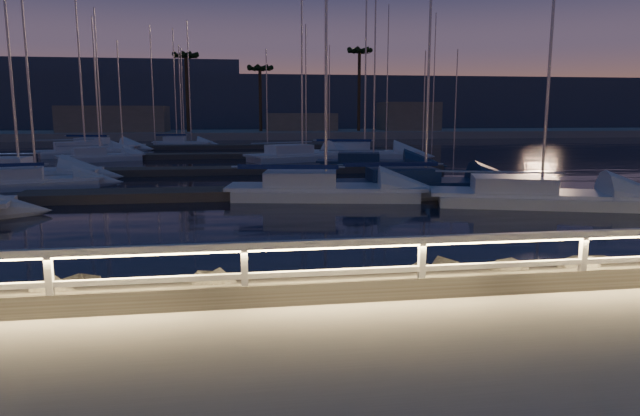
# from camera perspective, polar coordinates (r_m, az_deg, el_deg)

# --- Properties ---
(ground) EXTENTS (400.00, 400.00, 0.00)m
(ground) POSITION_cam_1_polar(r_m,az_deg,el_deg) (9.82, 4.43, -9.09)
(ground) COLOR gray
(ground) RESTS_ON ground
(harbor_water) EXTENTS (400.00, 440.00, 0.60)m
(harbor_water) POSITION_cam_1_polar(r_m,az_deg,el_deg) (40.53, -5.70, 3.76)
(harbor_water) COLOR black
(harbor_water) RESTS_ON ground
(guard_rail) EXTENTS (44.11, 0.12, 1.06)m
(guard_rail) POSITION_cam_1_polar(r_m,az_deg,el_deg) (9.58, 4.09, -4.72)
(guard_rail) COLOR silver
(guard_rail) RESTS_ON ground
(riprap) EXTENTS (39.12, 3.20, 1.47)m
(riprap) POSITION_cam_1_polar(r_m,az_deg,el_deg) (11.10, -3.73, -8.02)
(riprap) COLOR #615D53
(riprap) RESTS_ON ground
(floating_docks) EXTENTS (22.00, 36.00, 0.40)m
(floating_docks) POSITION_cam_1_polar(r_m,az_deg,el_deg) (41.75, -5.81, 4.71)
(floating_docks) COLOR #5D544D
(floating_docks) RESTS_ON ground
(far_shore) EXTENTS (160.00, 14.00, 5.20)m
(far_shore) POSITION_cam_1_polar(r_m,az_deg,el_deg) (83.17, -7.44, 7.58)
(far_shore) COLOR gray
(far_shore) RESTS_ON ground
(palm_left) EXTENTS (3.00, 3.00, 11.20)m
(palm_left) POSITION_cam_1_polar(r_m,az_deg,el_deg) (81.56, -13.28, 14.30)
(palm_left) COLOR #483821
(palm_left) RESTS_ON ground
(palm_center) EXTENTS (3.00, 3.00, 9.70)m
(palm_center) POSITION_cam_1_polar(r_m,az_deg,el_deg) (82.34, -6.04, 13.50)
(palm_center) COLOR #483821
(palm_center) RESTS_ON ground
(palm_right) EXTENTS (3.00, 3.00, 12.20)m
(palm_right) POSITION_cam_1_polar(r_m,az_deg,el_deg) (83.43, 3.96, 15.03)
(palm_right) COLOR #483821
(palm_right) RESTS_ON ground
(distant_hills) EXTENTS (230.00, 37.50, 18.00)m
(distant_hills) POSITION_cam_1_polar(r_m,az_deg,el_deg) (144.13, -17.00, 9.85)
(distant_hills) COLOR #3B465C
(distant_hills) RESTS_ON ground
(sailboat_a) EXTENTS (6.37, 3.21, 10.51)m
(sailboat_a) POSITION_cam_1_polar(r_m,az_deg,el_deg) (31.26, -26.78, 2.45)
(sailboat_a) COLOR silver
(sailboat_a) RESTS_ON ground
(sailboat_c) EXTENTS (8.78, 4.03, 14.39)m
(sailboat_c) POSITION_cam_1_polar(r_m,az_deg,el_deg) (24.69, 0.04, 1.94)
(sailboat_c) COLOR silver
(sailboat_c) RESTS_ON ground
(sailboat_d) EXTENTS (9.02, 5.04, 14.72)m
(sailboat_d) POSITION_cam_1_polar(r_m,az_deg,el_deg) (24.53, 20.68, 1.24)
(sailboat_d) COLOR silver
(sailboat_d) RESTS_ON ground
(sailboat_e) EXTENTS (6.41, 4.03, 10.69)m
(sailboat_e) POSITION_cam_1_polar(r_m,az_deg,el_deg) (46.62, -21.30, 4.86)
(sailboat_e) COLOR silver
(sailboat_e) RESTS_ON ground
(sailboat_f) EXTENTS (8.44, 2.69, 14.29)m
(sailboat_f) POSITION_cam_1_polar(r_m,az_deg,el_deg) (35.40, -28.18, 3.17)
(sailboat_f) COLOR silver
(sailboat_f) RESTS_ON ground
(sailboat_g) EXTENTS (9.06, 4.52, 14.82)m
(sailboat_g) POSITION_cam_1_polar(r_m,az_deg,el_deg) (46.86, 4.17, 5.57)
(sailboat_g) COLOR silver
(sailboat_g) RESTS_ON ground
(sailboat_h) EXTENTS (8.79, 3.04, 14.64)m
(sailboat_h) POSITION_cam_1_polar(r_m,az_deg,el_deg) (27.15, 9.99, 2.46)
(sailboat_h) COLOR navy
(sailboat_h) RESTS_ON ground
(sailboat_i) EXTENTS (7.85, 4.82, 13.06)m
(sailboat_i) POSITION_cam_1_polar(r_m,az_deg,el_deg) (51.80, -22.63, 5.26)
(sailboat_i) COLOR silver
(sailboat_i) RESTS_ON ground
(sailboat_k) EXTENTS (9.14, 5.71, 15.10)m
(sailboat_k) POSITION_cam_1_polar(r_m,az_deg,el_deg) (43.91, -2.06, 5.33)
(sailboat_k) COLOR silver
(sailboat_k) RESTS_ON ground
(sailboat_l) EXTENTS (7.85, 3.86, 12.79)m
(sailboat_l) POSITION_cam_1_polar(r_m,az_deg,el_deg) (38.50, 5.03, 4.60)
(sailboat_l) COLOR navy
(sailboat_l) RESTS_ON ground
(sailboat_m) EXTENTS (6.47, 2.64, 10.77)m
(sailboat_m) POSITION_cam_1_polar(r_m,az_deg,el_deg) (64.39, -13.75, 6.38)
(sailboat_m) COLOR silver
(sailboat_m) RESTS_ON ground
(sailboat_n) EXTENTS (8.23, 4.12, 13.52)m
(sailboat_n) POSITION_cam_1_polar(r_m,az_deg,el_deg) (60.04, -21.12, 5.84)
(sailboat_n) COLOR silver
(sailboat_n) RESTS_ON ground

